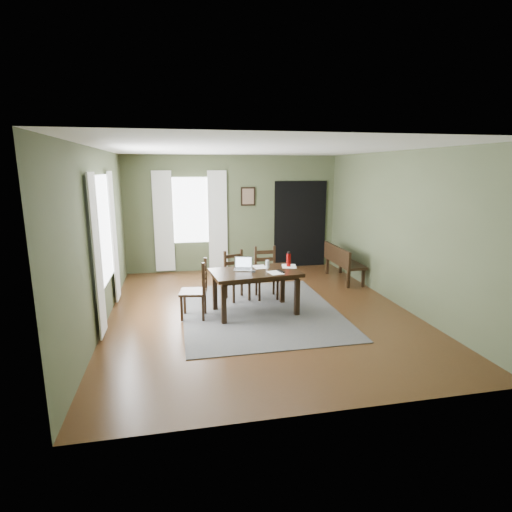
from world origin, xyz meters
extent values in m
cube|color=#492C16|center=(0.00, 0.00, -0.01)|extent=(5.00, 6.00, 0.01)
cube|color=#4B5436|center=(0.00, 3.00, 1.35)|extent=(5.00, 0.02, 2.70)
cube|color=#4B5436|center=(0.00, -3.00, 1.35)|extent=(5.00, 0.02, 2.70)
cube|color=#4B5436|center=(-2.50, 0.00, 1.35)|extent=(0.02, 6.00, 2.70)
cube|color=#4B5436|center=(2.50, 0.00, 1.35)|extent=(0.02, 6.00, 2.70)
cube|color=white|center=(0.00, 0.00, 2.70)|extent=(5.00, 6.00, 0.02)
cube|color=#484848|center=(0.00, 0.00, 0.01)|extent=(2.60, 3.20, 0.01)
cube|color=black|center=(-0.09, -0.07, 0.70)|extent=(1.52, 1.01, 0.06)
cube|color=black|center=(-0.09, -0.07, 0.65)|extent=(1.35, 0.84, 0.05)
cube|color=black|center=(-0.67, -0.47, 0.32)|extent=(0.08, 0.08, 0.61)
cube|color=black|center=(-0.74, 0.20, 0.32)|extent=(0.08, 0.08, 0.61)
cube|color=black|center=(0.56, -0.33, 0.32)|extent=(0.08, 0.08, 0.61)
cube|color=black|center=(0.49, 0.33, 0.32)|extent=(0.08, 0.08, 0.61)
cube|color=black|center=(-1.12, -0.11, 0.44)|extent=(0.48, 0.48, 0.04)
cube|color=black|center=(-1.26, 0.08, 0.22)|extent=(0.05, 0.05, 0.41)
cube|color=black|center=(-0.92, 0.03, 0.22)|extent=(0.05, 0.05, 0.41)
cube|color=black|center=(-1.32, -0.25, 0.22)|extent=(0.05, 0.05, 0.41)
cube|color=black|center=(-0.98, -0.31, 0.22)|extent=(0.05, 0.05, 0.41)
cube|color=black|center=(-0.90, 0.03, 0.71)|extent=(0.05, 0.05, 0.52)
cube|color=black|center=(-0.96, -0.32, 0.71)|extent=(0.05, 0.05, 0.52)
cube|color=black|center=(-0.93, -0.14, 0.57)|extent=(0.08, 0.31, 0.07)
cube|color=black|center=(-0.93, -0.14, 0.71)|extent=(0.08, 0.31, 0.07)
cube|color=black|center=(-0.93, -0.14, 0.85)|extent=(0.08, 0.31, 0.07)
cube|color=black|center=(-0.27, 0.65, 0.42)|extent=(0.49, 0.49, 0.04)
cube|color=black|center=(-0.38, 0.46, 0.20)|extent=(0.05, 0.05, 0.38)
cube|color=black|center=(-0.47, 0.76, 0.20)|extent=(0.05, 0.05, 0.38)
cube|color=black|center=(-0.07, 0.55, 0.20)|extent=(0.05, 0.05, 0.38)
cube|color=black|center=(-0.17, 0.85, 0.20)|extent=(0.05, 0.05, 0.38)
cube|color=black|center=(-0.49, 0.78, 0.67)|extent=(0.05, 0.05, 0.49)
cube|color=black|center=(-0.16, 0.87, 0.67)|extent=(0.05, 0.05, 0.49)
cube|color=black|center=(-0.33, 0.83, 0.54)|extent=(0.29, 0.11, 0.07)
cube|color=black|center=(-0.33, 0.83, 0.67)|extent=(0.29, 0.11, 0.07)
cube|color=black|center=(-0.33, 0.83, 0.80)|extent=(0.29, 0.11, 0.07)
cube|color=black|center=(0.27, 0.64, 0.44)|extent=(0.43, 0.43, 0.04)
cube|color=black|center=(0.10, 0.48, 0.22)|extent=(0.04, 0.04, 0.41)
cube|color=black|center=(0.11, 0.82, 0.22)|extent=(0.04, 0.04, 0.41)
cube|color=black|center=(0.44, 0.47, 0.22)|extent=(0.04, 0.04, 0.41)
cube|color=black|center=(0.45, 0.81, 0.22)|extent=(0.04, 0.04, 0.41)
cube|color=black|center=(0.10, 0.84, 0.71)|extent=(0.05, 0.05, 0.52)
cube|color=black|center=(0.46, 0.83, 0.71)|extent=(0.05, 0.05, 0.52)
cube|color=black|center=(0.28, 0.83, 0.57)|extent=(0.31, 0.03, 0.07)
cube|color=black|center=(0.28, 0.83, 0.71)|extent=(0.31, 0.03, 0.07)
cube|color=black|center=(0.28, 0.83, 0.85)|extent=(0.31, 0.03, 0.07)
cube|color=black|center=(2.22, 1.53, 0.40)|extent=(0.43, 1.35, 0.06)
cube|color=black|center=(2.38, 0.95, 0.19)|extent=(0.06, 0.06, 0.37)
cube|color=black|center=(2.06, 0.95, 0.19)|extent=(0.06, 0.06, 0.37)
cube|color=black|center=(2.38, 2.11, 0.19)|extent=(0.06, 0.06, 0.37)
cube|color=black|center=(2.06, 2.11, 0.19)|extent=(0.06, 0.06, 0.37)
cube|color=black|center=(2.03, 1.53, 0.60)|extent=(0.05, 1.35, 0.33)
cube|color=#B7B7BC|center=(-0.28, 0.04, 0.74)|extent=(0.35, 0.28, 0.02)
cube|color=#B7B7BC|center=(-0.25, 0.14, 0.84)|extent=(0.31, 0.13, 0.20)
cube|color=silver|center=(-0.25, 0.14, 0.84)|extent=(0.27, 0.10, 0.16)
cube|color=#3F3F42|center=(-0.28, 0.03, 0.74)|extent=(0.28, 0.18, 0.00)
cube|color=#3F3F42|center=(-0.13, -0.14, 0.74)|extent=(0.07, 0.10, 0.03)
cube|color=black|center=(0.31, -0.21, 0.74)|extent=(0.09, 0.19, 0.02)
cylinder|color=silver|center=(0.16, 0.09, 0.80)|extent=(0.08, 0.08, 0.14)
cylinder|color=#9A0C0B|center=(0.54, 0.13, 0.84)|extent=(0.08, 0.08, 0.23)
cylinder|color=black|center=(0.54, 0.13, 0.97)|extent=(0.05, 0.05, 0.04)
cube|color=white|center=(0.21, -0.25, 0.73)|extent=(0.26, 0.31, 0.00)
cube|color=white|center=(0.04, 0.19, 0.73)|extent=(0.25, 0.31, 0.00)
cube|color=white|center=(0.55, 0.13, 0.73)|extent=(0.30, 0.36, 0.00)
cube|color=white|center=(-2.47, 0.20, 1.45)|extent=(0.01, 1.30, 1.70)
cube|color=white|center=(-1.00, 2.97, 1.45)|extent=(1.00, 0.01, 1.50)
cube|color=silver|center=(-2.44, -0.62, 1.20)|extent=(0.03, 0.48, 2.30)
cube|color=silver|center=(-2.44, 1.02, 1.20)|extent=(0.03, 0.48, 2.30)
cube|color=silver|center=(-1.62, 2.94, 1.20)|extent=(0.44, 0.03, 2.30)
cube|color=silver|center=(-0.38, 2.94, 1.20)|extent=(0.44, 0.03, 2.30)
cube|color=black|center=(0.35, 2.97, 1.75)|extent=(0.34, 0.03, 0.44)
cube|color=brown|center=(0.35, 2.96, 1.75)|extent=(0.27, 0.01, 0.36)
cube|color=black|center=(1.65, 2.97, 1.05)|extent=(1.30, 0.03, 2.10)
camera|label=1|loc=(-1.35, -6.36, 2.40)|focal=28.00mm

